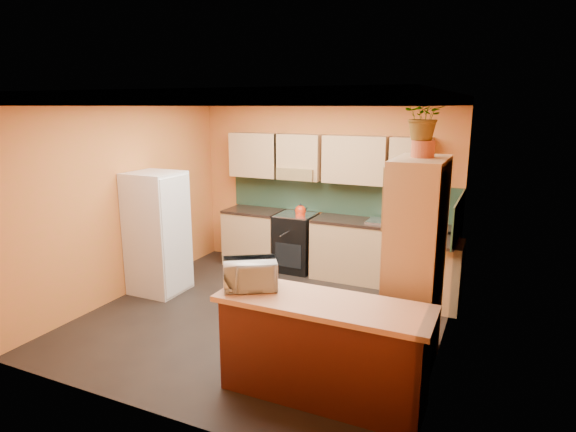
# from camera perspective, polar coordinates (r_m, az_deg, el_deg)

# --- Properties ---
(room_shell) EXTENTS (4.24, 4.24, 2.72)m
(room_shell) POSITION_cam_1_polar(r_m,az_deg,el_deg) (5.84, -1.66, 8.13)
(room_shell) COLOR black
(room_shell) RESTS_ON ground
(base_cabinets_back) EXTENTS (3.65, 0.60, 0.88)m
(base_cabinets_back) POSITION_cam_1_polar(r_m,az_deg,el_deg) (7.44, 5.34, -3.79)
(base_cabinets_back) COLOR tan
(base_cabinets_back) RESTS_ON ground
(countertop_back) EXTENTS (3.65, 0.62, 0.04)m
(countertop_back) POSITION_cam_1_polar(r_m,az_deg,el_deg) (7.32, 5.42, -0.35)
(countertop_back) COLOR black
(countertop_back) RESTS_ON base_cabinets_back
(stove) EXTENTS (0.58, 0.58, 0.91)m
(stove) POSITION_cam_1_polar(r_m,az_deg,el_deg) (7.65, 0.92, -3.14)
(stove) COLOR black
(stove) RESTS_ON ground
(kettle) EXTENTS (0.22, 0.22, 0.18)m
(kettle) POSITION_cam_1_polar(r_m,az_deg,el_deg) (7.44, 1.49, 0.71)
(kettle) COLOR red
(kettle) RESTS_ON stove
(sink) EXTENTS (0.48, 0.40, 0.03)m
(sink) POSITION_cam_1_polar(r_m,az_deg,el_deg) (7.10, 11.33, -0.67)
(sink) COLOR silver
(sink) RESTS_ON countertop_back
(base_cabinets_right) EXTENTS (0.60, 0.80, 0.88)m
(base_cabinets_right) POSITION_cam_1_polar(r_m,az_deg,el_deg) (6.60, 16.43, -6.51)
(base_cabinets_right) COLOR tan
(base_cabinets_right) RESTS_ON ground
(countertop_right) EXTENTS (0.62, 0.80, 0.04)m
(countertop_right) POSITION_cam_1_polar(r_m,az_deg,el_deg) (6.46, 16.69, -2.66)
(countertop_right) COLOR black
(countertop_right) RESTS_ON base_cabinets_right
(fridge) EXTENTS (0.68, 0.66, 1.70)m
(fridge) POSITION_cam_1_polar(r_m,az_deg,el_deg) (6.93, -15.23, -1.94)
(fridge) COLOR silver
(fridge) RESTS_ON ground
(pantry) EXTENTS (0.48, 0.90, 2.10)m
(pantry) POSITION_cam_1_polar(r_m,az_deg,el_deg) (4.96, 14.81, -5.48)
(pantry) COLOR tan
(pantry) RESTS_ON ground
(fern_pot) EXTENTS (0.22, 0.22, 0.16)m
(fern_pot) POSITION_cam_1_polar(r_m,az_deg,el_deg) (4.78, 15.70, 7.67)
(fern_pot) COLOR #AD4C2A
(fern_pot) RESTS_ON pantry
(fern) EXTENTS (0.44, 0.39, 0.46)m
(fern) POSITION_cam_1_polar(r_m,az_deg,el_deg) (4.76, 15.93, 11.37)
(fern) COLOR tan
(fern) RESTS_ON fern_pot
(breakfast_bar) EXTENTS (1.80, 0.55, 0.88)m
(breakfast_bar) POSITION_cam_1_polar(r_m,az_deg,el_deg) (4.46, 4.09, -15.80)
(breakfast_bar) COLOR #451C10
(breakfast_bar) RESTS_ON ground
(bar_top) EXTENTS (1.90, 0.65, 0.05)m
(bar_top) POSITION_cam_1_polar(r_m,az_deg,el_deg) (4.25, 4.20, -10.30)
(bar_top) COLOR tan
(bar_top) RESTS_ON breakfast_bar
(microwave) EXTENTS (0.59, 0.54, 0.27)m
(microwave) POSITION_cam_1_polar(r_m,az_deg,el_deg) (4.48, -4.53, -6.89)
(microwave) COLOR silver
(microwave) RESTS_ON bar_top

